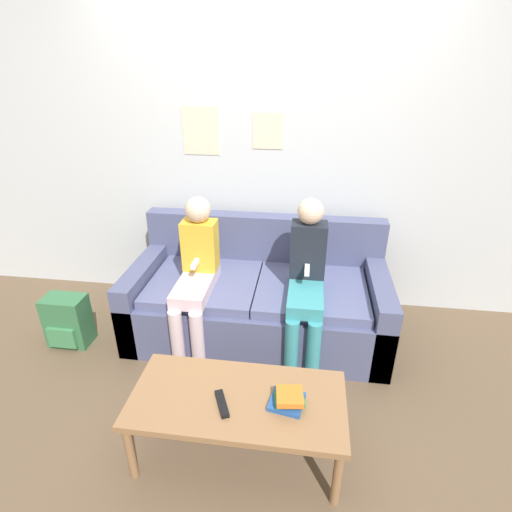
{
  "coord_description": "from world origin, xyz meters",
  "views": [
    {
      "loc": [
        0.33,
        -1.99,
        1.92
      ],
      "look_at": [
        0.0,
        0.43,
        0.71
      ],
      "focal_mm": 28.0,
      "sensor_mm": 36.0,
      "label": 1
    }
  ],
  "objects_px": {
    "person_left": "(196,270)",
    "couch": "(259,299)",
    "tv_remote": "(222,404)",
    "backpack": "(68,321)",
    "person_right": "(307,276)",
    "coffee_table": "(238,403)"
  },
  "relations": [
    {
      "from": "person_right",
      "to": "tv_remote",
      "type": "relative_size",
      "value": 6.49
    },
    {
      "from": "coffee_table",
      "to": "person_left",
      "type": "height_order",
      "value": "person_left"
    },
    {
      "from": "person_right",
      "to": "tv_remote",
      "type": "height_order",
      "value": "person_right"
    },
    {
      "from": "person_left",
      "to": "tv_remote",
      "type": "xyz_separation_m",
      "value": [
        0.38,
        -0.95,
        -0.21
      ]
    },
    {
      "from": "couch",
      "to": "person_right",
      "type": "distance_m",
      "value": 0.53
    },
    {
      "from": "couch",
      "to": "backpack",
      "type": "bearing_deg",
      "value": -165.23
    },
    {
      "from": "couch",
      "to": "person_left",
      "type": "relative_size",
      "value": 1.72
    },
    {
      "from": "tv_remote",
      "to": "backpack",
      "type": "xyz_separation_m",
      "value": [
        -1.34,
        0.8,
        -0.21
      ]
    },
    {
      "from": "person_right",
      "to": "backpack",
      "type": "distance_m",
      "value": 1.78
    },
    {
      "from": "tv_remote",
      "to": "backpack",
      "type": "bearing_deg",
      "value": 125.13
    },
    {
      "from": "person_left",
      "to": "tv_remote",
      "type": "relative_size",
      "value": 6.35
    },
    {
      "from": "person_left",
      "to": "backpack",
      "type": "height_order",
      "value": "person_left"
    },
    {
      "from": "couch",
      "to": "person_left",
      "type": "bearing_deg",
      "value": -153.31
    },
    {
      "from": "couch",
      "to": "backpack",
      "type": "relative_size",
      "value": 4.82
    },
    {
      "from": "couch",
      "to": "tv_remote",
      "type": "xyz_separation_m",
      "value": [
        -0.03,
        -1.16,
        0.12
      ]
    },
    {
      "from": "coffee_table",
      "to": "person_right",
      "type": "distance_m",
      "value": 0.99
    },
    {
      "from": "person_left",
      "to": "couch",
      "type": "bearing_deg",
      "value": 26.69
    },
    {
      "from": "coffee_table",
      "to": "person_right",
      "type": "height_order",
      "value": "person_right"
    },
    {
      "from": "person_right",
      "to": "tv_remote",
      "type": "xyz_separation_m",
      "value": [
        -0.38,
        -0.96,
        -0.22
      ]
    },
    {
      "from": "couch",
      "to": "person_left",
      "type": "xyz_separation_m",
      "value": [
        -0.41,
        -0.21,
        0.33
      ]
    },
    {
      "from": "person_right",
      "to": "couch",
      "type": "bearing_deg",
      "value": 149.92
    },
    {
      "from": "tv_remote",
      "to": "person_right",
      "type": "bearing_deg",
      "value": 44.35
    }
  ]
}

